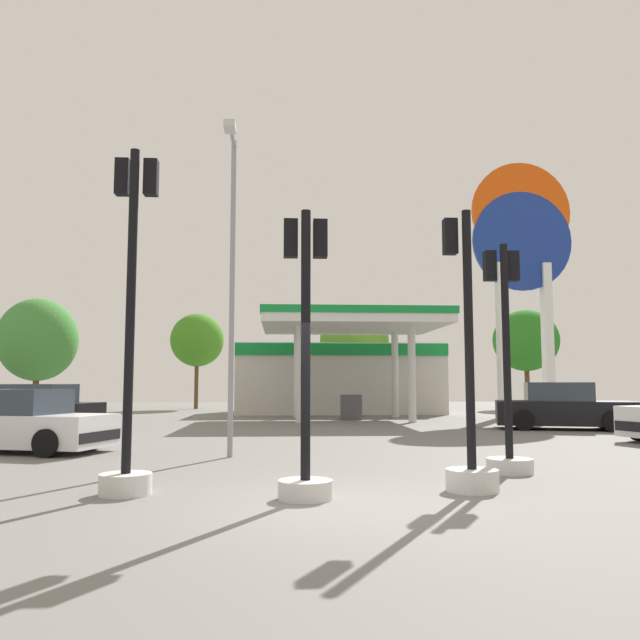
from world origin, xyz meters
TOP-DOWN VIEW (x-y plane):
  - ground_plane at (0.00, 0.00)m, footprint 90.00×90.00m
  - gas_station at (2.45, 24.88)m, footprint 10.81×12.84m
  - station_pole_sign at (10.79, 20.37)m, footprint 4.77×0.56m
  - car_0 at (9.25, 13.20)m, footprint 4.94×3.16m
  - car_1 at (-6.77, 6.89)m, footprint 4.44×2.85m
  - car_3 at (-9.09, 13.77)m, footprint 4.73×2.85m
  - traffic_signal_0 at (-2.93, 0.95)m, footprint 0.76×0.76m
  - traffic_signal_1 at (2.22, 0.91)m, footprint 0.80×0.80m
  - traffic_signal_2 at (3.51, 2.79)m, footprint 0.84×0.84m
  - traffic_signal_3 at (-0.31, 0.43)m, footprint 0.78×0.78m
  - tree_0 at (-15.07, 29.84)m, footprint 4.59×4.59m
  - tree_1 at (-5.92, 31.55)m, footprint 3.34×3.34m
  - tree_2 at (4.08, 31.90)m, footprint 4.45×4.45m
  - tree_3 at (14.78, 30.35)m, footprint 4.08×4.08m
  - corner_streetlamp at (-1.77, 5.35)m, footprint 0.24×1.48m

SIDE VIEW (x-z plane):
  - ground_plane at x=0.00m, z-range 0.00..0.00m
  - car_1 at x=-6.77m, z-range -0.07..1.41m
  - car_3 at x=-9.09m, z-range -0.07..1.51m
  - car_0 at x=9.25m, z-range -0.08..1.57m
  - traffic_signal_1 at x=2.22m, z-range -1.07..3.27m
  - traffic_signal_2 at x=3.51m, z-range -0.72..3.51m
  - traffic_signal_3 at x=-0.31m, z-range -0.61..3.55m
  - traffic_signal_0 at x=-2.93m, z-range -0.80..4.42m
  - gas_station at x=2.45m, z-range -0.15..4.52m
  - tree_0 at x=-15.07m, z-range 0.85..7.47m
  - tree_3 at x=14.78m, z-range 1.16..7.38m
  - tree_1 at x=-5.92m, z-range 1.30..7.27m
  - corner_streetlamp at x=-1.77m, z-range 0.71..7.91m
  - tree_2 at x=4.08m, z-range 1.11..7.52m
  - station_pole_sign at x=10.79m, z-range 1.68..13.85m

